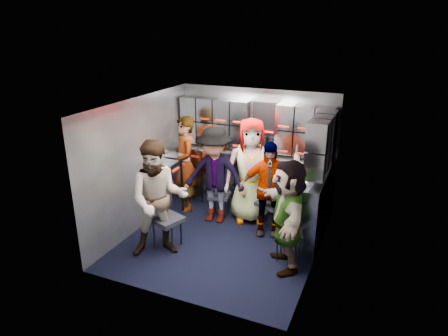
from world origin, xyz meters
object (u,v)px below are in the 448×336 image
at_px(jump_seat_near_left, 167,221).
at_px(attendant_arc_b, 215,176).
at_px(jump_seat_center, 253,195).
at_px(attendant_arc_d, 268,189).
at_px(attendant_standing, 185,164).
at_px(attendant_arc_e, 287,215).
at_px(jump_seat_mid_right, 271,205).
at_px(attendant_arc_a, 159,199).
at_px(attendant_arc_c, 251,171).
at_px(jump_seat_near_right, 289,235).
at_px(jump_seat_mid_left, 219,197).

xyz_separation_m(jump_seat_near_left, attendant_arc_b, (0.29, 1.04, 0.38)).
distance_m(jump_seat_center, attendant_arc_d, 0.77).
xyz_separation_m(jump_seat_near_left, attendant_arc_d, (1.22, 0.97, 0.32)).
height_order(attendant_standing, attendant_arc_e, attendant_standing).
xyz_separation_m(jump_seat_mid_right, attendant_arc_d, (-0.00, -0.18, 0.35)).
bearing_deg(jump_seat_center, attendant_arc_a, -115.83).
bearing_deg(attendant_arc_c, jump_seat_center, 66.20).
bearing_deg(jump_seat_mid_right, jump_seat_near_right, -57.01).
xyz_separation_m(jump_seat_near_left, attendant_arc_e, (1.72, 0.20, 0.34)).
bearing_deg(jump_seat_mid_right, attendant_arc_a, -132.41).
bearing_deg(jump_seat_mid_right, attendant_arc_b, -173.17).
height_order(attendant_arc_b, attendant_arc_e, attendant_arc_b).
xyz_separation_m(attendant_arc_a, attendant_arc_c, (0.81, 1.50, 0.03)).
xyz_separation_m(jump_seat_mid_left, jump_seat_mid_right, (0.93, -0.07, 0.04)).
xyz_separation_m(attendant_standing, attendant_arc_c, (1.19, 0.04, 0.04)).
bearing_deg(attendant_arc_d, attendant_arc_b, 160.75).
height_order(jump_seat_mid_right, attendant_arc_c, attendant_arc_c).
xyz_separation_m(jump_seat_center, attendant_arc_a, (-0.81, -1.68, 0.48)).
bearing_deg(attendant_arc_e, jump_seat_near_right, 153.52).
distance_m(jump_seat_near_left, jump_seat_center, 1.70).
xyz_separation_m(jump_seat_mid_right, attendant_arc_a, (-1.22, -1.33, 0.44)).
distance_m(jump_seat_near_left, attendant_arc_a, 0.45).
relative_size(jump_seat_mid_right, jump_seat_near_right, 1.13).
xyz_separation_m(jump_seat_mid_left, attendant_standing, (-0.67, 0.05, 0.48)).
bearing_deg(attendant_arc_a, attendant_arc_c, 30.16).
xyz_separation_m(jump_seat_center, attendant_arc_b, (-0.52, -0.45, 0.44)).
xyz_separation_m(jump_seat_near_right, attendant_standing, (-2.10, 0.90, 0.46)).
bearing_deg(attendant_arc_e, attendant_arc_d, -173.49).
xyz_separation_m(jump_seat_near_left, jump_seat_center, (0.81, 1.50, -0.06)).
relative_size(jump_seat_mid_left, jump_seat_near_right, 0.93).
distance_m(jump_seat_near_left, attendant_arc_d, 1.59).
relative_size(jump_seat_mid_left, attendant_arc_c, 0.23).
height_order(jump_seat_mid_right, attendant_arc_a, attendant_arc_a).
height_order(jump_seat_center, attendant_arc_d, attendant_arc_d).
xyz_separation_m(jump_seat_near_left, attendant_standing, (-0.38, 1.28, 0.41)).
bearing_deg(attendant_standing, jump_seat_mid_left, 43.75).
xyz_separation_m(jump_seat_center, jump_seat_near_right, (0.91, -1.12, 0.01)).
xyz_separation_m(jump_seat_near_right, attendant_arc_b, (-1.43, 0.67, 0.43)).
bearing_deg(jump_seat_mid_left, attendant_arc_e, -35.67).
height_order(jump_seat_near_right, attendant_standing, attendant_standing).
bearing_deg(jump_seat_near_right, jump_seat_mid_left, 149.39).
relative_size(jump_seat_near_left, attendant_arc_c, 0.30).
height_order(attendant_arc_a, attendant_arc_b, attendant_arc_a).
bearing_deg(jump_seat_near_left, jump_seat_mid_left, 76.49).
distance_m(attendant_arc_d, attendant_arc_e, 0.93).
height_order(jump_seat_near_left, attendant_arc_b, attendant_arc_b).
bearing_deg(attendant_arc_d, jump_seat_mid_right, 75.02).
height_order(jump_seat_near_left, attendant_arc_c, attendant_arc_c).
relative_size(jump_seat_near_left, attendant_arc_a, 0.30).
bearing_deg(attendant_arc_a, jump_seat_mid_left, 46.79).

